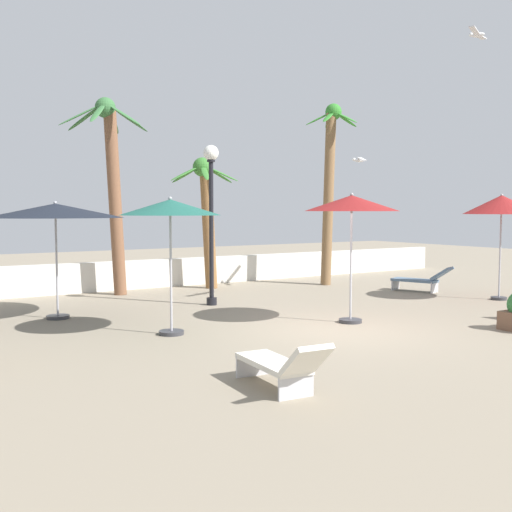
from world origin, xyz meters
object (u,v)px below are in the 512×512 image
Objects in this scene: palm_tree_0 at (112,176)px; seagull_1 at (359,160)px; patio_umbrella_3 at (502,205)px; palm_tree_1 at (330,178)px; patio_umbrella_2 at (352,205)px; lamp_post_1 at (211,200)px; palm_tree_2 at (206,207)px; seagull_0 at (477,35)px; lounge_chair_2 at (422,279)px; lounge_chair_0 at (281,364)px; patio_umbrella_0 at (55,211)px; patio_umbrella_1 at (170,209)px.

palm_tree_0 is 4.95× the size of seagull_1.
palm_tree_1 is (-1.76, 5.49, 0.96)m from patio_umbrella_3.
seagull_1 is (4.12, 4.31, 1.47)m from patio_umbrella_2.
palm_tree_2 is at bearing 63.69° from lamp_post_1.
patio_umbrella_2 is 5.72m from seagull_0.
palm_tree_0 is at bearing 151.66° from lounge_chair_2.
palm_tree_2 reaches higher than patio_umbrella_2.
lounge_chair_2 is at bearing 32.63° from lounge_chair_0.
lounge_chair_0 is 1.52× the size of seagull_0.
patio_umbrella_3 is at bearing -72.23° from palm_tree_1.
seagull_1 is at bearing 2.75° from lamp_post_1.
patio_umbrella_0 is at bearing -151.60° from palm_tree_2.
palm_tree_2 is (4.22, 6.26, 0.08)m from patio_umbrella_1.
lamp_post_1 is (4.09, -0.13, 0.31)m from patio_umbrella_0.
lounge_chair_0 is 0.99× the size of lounge_chair_2.
seagull_1 is (8.14, 3.32, 1.58)m from patio_umbrella_1.
palm_tree_0 is at bearing 131.21° from seagull_0.
patio_umbrella_0 is 11.25m from lounge_chair_2.
lounge_chair_2 is (8.41, -4.54, -3.18)m from palm_tree_0.
seagull_1 reaches higher than patio_umbrella_0.
patio_umbrella_1 is at bearing -149.29° from palm_tree_1.
palm_tree_0 is 7.70m from seagull_1.
patio_umbrella_1 is 5.04m from lounge_chair_0.
palm_tree_1 is (4.26, 5.91, 0.98)m from patio_umbrella_2.
palm_tree_1 is (7.19, -1.45, 0.09)m from palm_tree_0.
seagull_1 is at bearing 132.46° from lounge_chair_2.
patio_umbrella_3 is 11.41m from lounge_chair_0.
patio_umbrella_2 is 2.34× the size of seagull_0.
lounge_chair_2 is (5.48, 2.82, -2.29)m from patio_umbrella_2.
patio_umbrella_3 is (10.04, -0.57, 0.12)m from patio_umbrella_1.
lamp_post_1 is 7.93m from seagull_0.
palm_tree_1 reaches higher than lounge_chair_0.
palm_tree_1 is 1.45× the size of palm_tree_2.
seagull_1 is at bearing 115.98° from patio_umbrella_3.
patio_umbrella_3 is at bearing -26.12° from lamp_post_1.
palm_tree_2 is at bearing 161.83° from palm_tree_1.
lounge_chair_0 is (-1.51, -10.89, -3.19)m from palm_tree_0.
lamp_post_1 reaches higher than patio_umbrella_3.
patio_umbrella_0 is 1.63× the size of lounge_chair_2.
patio_umbrella_2 is 6.12m from lounge_chair_0.
lounge_chair_2 is at bearing 102.53° from patio_umbrella_3.
seagull_0 reaches higher than patio_umbrella_3.
lounge_chair_0 is at bearing -111.91° from lamp_post_1.
patio_umbrella_0 is 9.74m from seagull_1.
palm_tree_1 reaches higher than palm_tree_0.
patio_umbrella_0 is 8.07m from lounge_chair_0.
palm_tree_0 is (1.10, 6.37, 0.99)m from patio_umbrella_1.
patio_umbrella_1 is 2.25× the size of seagull_0.
palm_tree_0 is at bearing 80.24° from patio_umbrella_1.
lounge_chair_2 is (9.92, 6.35, 0.01)m from lounge_chair_0.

